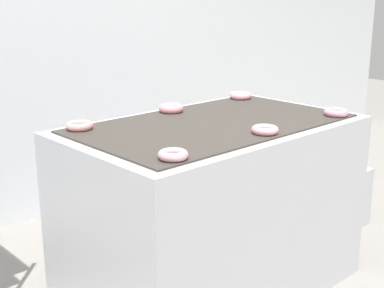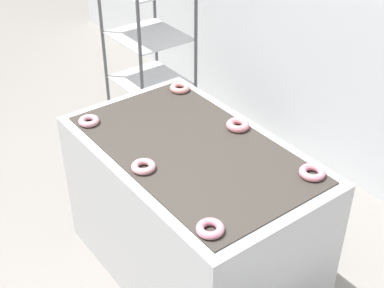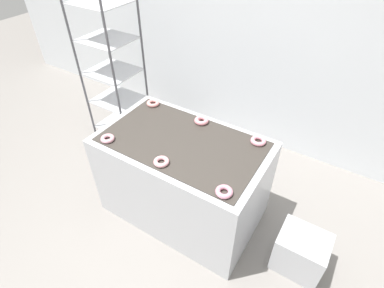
{
  "view_description": "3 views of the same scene",
  "coord_description": "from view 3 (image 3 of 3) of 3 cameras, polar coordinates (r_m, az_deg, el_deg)",
  "views": [
    {
      "loc": [
        -1.74,
        -1.05,
        1.45
      ],
      "look_at": [
        0.0,
        0.82,
        0.73
      ],
      "focal_mm": 50.0,
      "sensor_mm": 36.0,
      "label": 1
    },
    {
      "loc": [
        1.8,
        -0.68,
        2.39
      ],
      "look_at": [
        0.0,
        0.67,
        0.89
      ],
      "focal_mm": 50.0,
      "sensor_mm": 36.0,
      "label": 2
    },
    {
      "loc": [
        1.06,
        -0.88,
        2.41
      ],
      "look_at": [
        0.0,
        0.82,
        0.73
      ],
      "focal_mm": 28.0,
      "sensor_mm": 36.0,
      "label": 3
    }
  ],
  "objects": [
    {
      "name": "donut_far_left",
      "position": [
        2.88,
        -7.43,
        7.72
      ],
      "size": [
        0.12,
        0.12,
        0.03
      ],
      "primitive_type": "torus",
      "color": "pink",
      "rests_on": "fryer_machine"
    },
    {
      "name": "wall_back",
      "position": [
        3.34,
        12.82,
        21.46
      ],
      "size": [
        8.0,
        0.05,
        2.8
      ],
      "color": "silver",
      "rests_on": "ground_plane"
    },
    {
      "name": "fryer_machine",
      "position": [
        2.72,
        -1.68,
        -6.55
      ],
      "size": [
        1.4,
        0.84,
        0.87
      ],
      "color": "#B7BABF",
      "rests_on": "ground_plane"
    },
    {
      "name": "donut_far_center",
      "position": [
        2.62,
        1.83,
        4.49
      ],
      "size": [
        0.13,
        0.13,
        0.04
      ],
      "primitive_type": "torus",
      "color": "pink",
      "rests_on": "fryer_machine"
    },
    {
      "name": "donut_far_right",
      "position": [
        2.46,
        12.52,
        0.6
      ],
      "size": [
        0.13,
        0.13,
        0.04
      ],
      "primitive_type": "torus",
      "color": "pink",
      "rests_on": "fryer_machine"
    },
    {
      "name": "baking_rack_cart",
      "position": [
        3.53,
        -14.84,
        13.2
      ],
      "size": [
        0.55,
        0.49,
        1.76
      ],
      "color": "#4C4C51",
      "rests_on": "ground_plane"
    },
    {
      "name": "glaze_bin",
      "position": [
        2.71,
        19.92,
        -18.77
      ],
      "size": [
        0.38,
        0.32,
        0.38
      ],
      "color": "#B7BABF",
      "rests_on": "ground_plane"
    },
    {
      "name": "ground_plane",
      "position": [
        2.78,
        -9.69,
        -21.34
      ],
      "size": [
        14.0,
        14.0,
        0.0
      ],
      "primitive_type": "plane",
      "color": "gray"
    },
    {
      "name": "donut_near_right",
      "position": [
        2.03,
        6.13,
        -9.02
      ],
      "size": [
        0.12,
        0.12,
        0.03
      ],
      "primitive_type": "torus",
      "color": "pink",
      "rests_on": "fryer_machine"
    },
    {
      "name": "donut_near_left",
      "position": [
        2.52,
        -15.79,
        1.01
      ],
      "size": [
        0.11,
        0.11,
        0.03
      ],
      "primitive_type": "torus",
      "color": "#D193A0",
      "rests_on": "fryer_machine"
    },
    {
      "name": "donut_near_center",
      "position": [
        2.23,
        -5.86,
        -3.36
      ],
      "size": [
        0.12,
        0.12,
        0.03
      ],
      "primitive_type": "torus",
      "color": "pink",
      "rests_on": "fryer_machine"
    }
  ]
}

